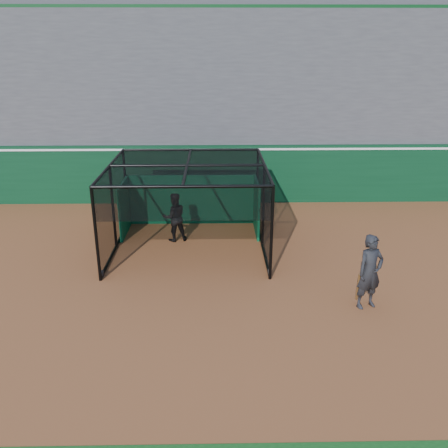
{
  "coord_description": "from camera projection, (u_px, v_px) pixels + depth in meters",
  "views": [
    {
      "loc": [
        0.03,
        -11.27,
        6.44
      ],
      "look_at": [
        0.29,
        2.0,
        1.4
      ],
      "focal_mm": 38.0,
      "sensor_mm": 36.0,
      "label": 1
    }
  ],
  "objects": [
    {
      "name": "ground",
      "position": [
        215.0,
        299.0,
        12.82
      ],
      "size": [
        120.0,
        120.0,
        0.0
      ],
      "primitive_type": "plane",
      "color": "brown",
      "rests_on": "ground"
    },
    {
      "name": "batting_cage",
      "position": [
        188.0,
        207.0,
        15.62
      ],
      "size": [
        5.04,
        4.89,
        2.83
      ],
      "color": "black",
      "rests_on": "ground"
    },
    {
      "name": "on_deck_player",
      "position": [
        370.0,
        272.0,
        12.1
      ],
      "size": [
        0.85,
        0.7,
        2.0
      ],
      "color": "black",
      "rests_on": "ground"
    },
    {
      "name": "outfield_wall",
      "position": [
        214.0,
        173.0,
        20.31
      ],
      "size": [
        50.0,
        0.5,
        2.5
      ],
      "color": "#09361B",
      "rests_on": "ground"
    },
    {
      "name": "batter",
      "position": [
        174.0,
        217.0,
        16.36
      ],
      "size": [
        0.98,
        0.85,
        1.71
      ],
      "primitive_type": "imported",
      "rotation": [
        0.0,
        0.0,
        3.42
      ],
      "color": "black",
      "rests_on": "ground"
    },
    {
      "name": "grandstand",
      "position": [
        214.0,
        88.0,
        22.71
      ],
      "size": [
        50.0,
        7.85,
        8.95
      ],
      "color": "#4C4C4F",
      "rests_on": "ground"
    }
  ]
}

